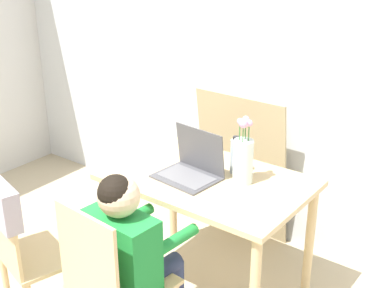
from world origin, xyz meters
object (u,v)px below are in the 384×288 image
at_px(flower_vase, 243,158).
at_px(person_seated, 129,242).
at_px(laptop, 192,166).
at_px(chair_occupied, 112,285).
at_px(chair_spare, 17,230).
at_px(water_bottle, 236,156).

bearing_deg(flower_vase, person_seated, -107.31).
height_order(laptop, flower_vase, flower_vase).
bearing_deg(laptop, chair_occupied, -81.00).
bearing_deg(chair_spare, water_bottle, -109.62).
distance_m(chair_spare, water_bottle, 1.16).
height_order(chair_spare, person_seated, person_seated).
xyz_separation_m(chair_spare, person_seated, (0.54, 0.22, 0.03)).
bearing_deg(water_bottle, flower_vase, -39.29).
distance_m(chair_spare, flower_vase, 1.17).
height_order(person_seated, water_bottle, person_seated).
xyz_separation_m(chair_occupied, laptop, (-0.04, 0.66, 0.34)).
bearing_deg(water_bottle, chair_spare, -124.82).
bearing_deg(chair_occupied, chair_spare, 14.97).
bearing_deg(chair_spare, flower_vase, -115.57).
relative_size(chair_occupied, water_bottle, 4.23).
bearing_deg(chair_occupied, person_seated, -90.00).
bearing_deg(chair_occupied, flower_vase, -100.99).
xyz_separation_m(chair_spare, laptop, (0.49, 0.76, 0.20)).
distance_m(chair_occupied, laptop, 0.75).
bearing_deg(chair_occupied, water_bottle, -93.65).
distance_m(chair_spare, laptop, 0.93).
bearing_deg(person_seated, water_bottle, -94.23).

